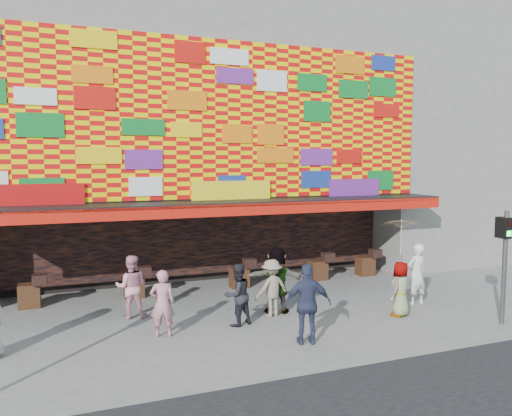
{
  "coord_description": "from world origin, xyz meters",
  "views": [
    {
      "loc": [
        -4.43,
        -11.09,
        4.3
      ],
      "look_at": [
        0.61,
        2.0,
        2.95
      ],
      "focal_mm": 35.0,
      "sensor_mm": 36.0,
      "label": 1
    }
  ],
  "objects_px": {
    "ped_c": "(237,295)",
    "ped_e": "(308,304)",
    "signal_right": "(505,254)",
    "ped_b": "(162,303)",
    "ped_f": "(277,280)",
    "ped_h": "(417,274)",
    "ped_d": "(272,288)",
    "parasol": "(402,237)",
    "ped_i": "(131,287)",
    "ped_g": "(401,289)"
  },
  "relations": [
    {
      "from": "ped_c",
      "to": "ped_i",
      "type": "height_order",
      "value": "ped_i"
    },
    {
      "from": "signal_right",
      "to": "ped_h",
      "type": "height_order",
      "value": "signal_right"
    },
    {
      "from": "ped_c",
      "to": "ped_g",
      "type": "xyz_separation_m",
      "value": [
        4.47,
        -0.87,
        -0.05
      ]
    },
    {
      "from": "signal_right",
      "to": "ped_b",
      "type": "relative_size",
      "value": 1.81
    },
    {
      "from": "ped_d",
      "to": "ped_i",
      "type": "height_order",
      "value": "ped_i"
    },
    {
      "from": "ped_b",
      "to": "ped_f",
      "type": "bearing_deg",
      "value": -155.73
    },
    {
      "from": "ped_c",
      "to": "parasol",
      "type": "height_order",
      "value": "parasol"
    },
    {
      "from": "ped_h",
      "to": "parasol",
      "type": "xyz_separation_m",
      "value": [
        -1.17,
        -0.78,
        1.29
      ]
    },
    {
      "from": "ped_i",
      "to": "signal_right",
      "type": "bearing_deg",
      "value": 165.97
    },
    {
      "from": "ped_h",
      "to": "parasol",
      "type": "bearing_deg",
      "value": 29.34
    },
    {
      "from": "ped_d",
      "to": "signal_right",
      "type": "bearing_deg",
      "value": 140.03
    },
    {
      "from": "ped_d",
      "to": "ped_h",
      "type": "distance_m",
      "value": 4.53
    },
    {
      "from": "ped_f",
      "to": "ped_h",
      "type": "xyz_separation_m",
      "value": [
        4.24,
        -0.74,
        -0.03
      ]
    },
    {
      "from": "ped_b",
      "to": "ped_h",
      "type": "height_order",
      "value": "ped_h"
    },
    {
      "from": "ped_h",
      "to": "ped_i",
      "type": "height_order",
      "value": "ped_h"
    },
    {
      "from": "ped_g",
      "to": "signal_right",
      "type": "bearing_deg",
      "value": 116.49
    },
    {
      "from": "ped_c",
      "to": "ped_b",
      "type": "bearing_deg",
      "value": -15.45
    },
    {
      "from": "parasol",
      "to": "ped_i",
      "type": "bearing_deg",
      "value": 160.11
    },
    {
      "from": "ped_e",
      "to": "parasol",
      "type": "height_order",
      "value": "parasol"
    },
    {
      "from": "signal_right",
      "to": "ped_d",
      "type": "distance_m",
      "value": 6.17
    },
    {
      "from": "ped_b",
      "to": "ped_f",
      "type": "height_order",
      "value": "ped_f"
    },
    {
      "from": "signal_right",
      "to": "ped_f",
      "type": "bearing_deg",
      "value": 149.15
    },
    {
      "from": "ped_c",
      "to": "ped_i",
      "type": "distance_m",
      "value": 3.0
    },
    {
      "from": "ped_c",
      "to": "ped_d",
      "type": "bearing_deg",
      "value": 179.48
    },
    {
      "from": "ped_b",
      "to": "ped_h",
      "type": "relative_size",
      "value": 0.91
    },
    {
      "from": "ped_h",
      "to": "ped_e",
      "type": "bearing_deg",
      "value": 16.77
    },
    {
      "from": "ped_b",
      "to": "ped_e",
      "type": "bearing_deg",
      "value": 162.38
    },
    {
      "from": "ped_d",
      "to": "ped_f",
      "type": "bearing_deg",
      "value": -148.19
    },
    {
      "from": "ped_e",
      "to": "ped_h",
      "type": "bearing_deg",
      "value": -144.58
    },
    {
      "from": "ped_c",
      "to": "ped_e",
      "type": "distance_m",
      "value": 2.15
    },
    {
      "from": "ped_f",
      "to": "ped_h",
      "type": "bearing_deg",
      "value": -164.82
    },
    {
      "from": "ped_d",
      "to": "ped_i",
      "type": "relative_size",
      "value": 0.92
    },
    {
      "from": "ped_h",
      "to": "ped_i",
      "type": "distance_m",
      "value": 8.32
    },
    {
      "from": "ped_c",
      "to": "ped_d",
      "type": "xyz_separation_m",
      "value": [
        1.14,
        0.39,
        -0.02
      ]
    },
    {
      "from": "ped_c",
      "to": "ped_i",
      "type": "xyz_separation_m",
      "value": [
        -2.5,
        1.65,
        0.05
      ]
    },
    {
      "from": "signal_right",
      "to": "ped_g",
      "type": "bearing_deg",
      "value": 143.04
    },
    {
      "from": "signal_right",
      "to": "parasol",
      "type": "xyz_separation_m",
      "value": [
        -2.06,
        1.55,
        0.34
      ]
    },
    {
      "from": "ped_g",
      "to": "ped_h",
      "type": "xyz_separation_m",
      "value": [
        1.17,
        0.78,
        0.16
      ]
    },
    {
      "from": "ped_c",
      "to": "parasol",
      "type": "distance_m",
      "value": 4.76
    },
    {
      "from": "ped_b",
      "to": "ped_c",
      "type": "bearing_deg",
      "value": -164.76
    },
    {
      "from": "ped_h",
      "to": "ped_i",
      "type": "relative_size",
      "value": 1.06
    },
    {
      "from": "ped_e",
      "to": "signal_right",
      "type": "bearing_deg",
      "value": -171.8
    },
    {
      "from": "ped_d",
      "to": "ped_e",
      "type": "bearing_deg",
      "value": 76.9
    },
    {
      "from": "ped_d",
      "to": "ped_b",
      "type": "bearing_deg",
      "value": -2.64
    },
    {
      "from": "ped_f",
      "to": "ped_i",
      "type": "relative_size",
      "value": 1.09
    },
    {
      "from": "ped_e",
      "to": "ped_g",
      "type": "xyz_separation_m",
      "value": [
        3.36,
        0.96,
        -0.19
      ]
    },
    {
      "from": "signal_right",
      "to": "ped_h",
      "type": "relative_size",
      "value": 1.64
    },
    {
      "from": "signal_right",
      "to": "ped_b",
      "type": "xyz_separation_m",
      "value": [
        -8.5,
        2.28,
        -1.03
      ]
    },
    {
      "from": "ped_b",
      "to": "ped_c",
      "type": "distance_m",
      "value": 1.98
    },
    {
      "from": "ped_e",
      "to": "ped_h",
      "type": "height_order",
      "value": "ped_e"
    }
  ]
}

